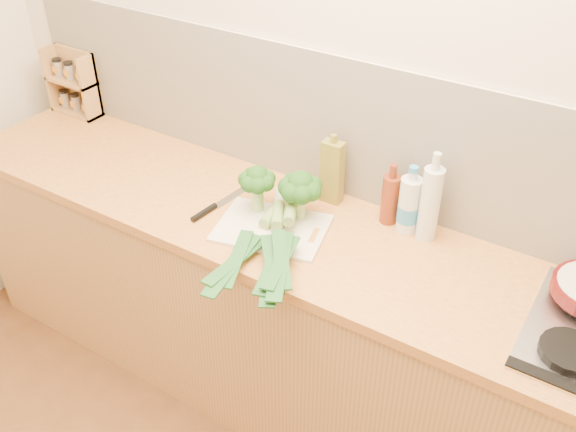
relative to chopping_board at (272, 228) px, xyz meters
name	(u,v)px	position (x,y,z in m)	size (l,w,h in m)	color
room_shell	(361,134)	(0.16, 0.35, 0.26)	(3.50, 3.50, 3.50)	beige
counter	(315,328)	(0.16, 0.06, -0.46)	(3.20, 0.62, 0.90)	#B3844A
chopping_board	(272,228)	(0.00, 0.00, 0.00)	(0.38, 0.28, 0.01)	beige
broccoli_left	(257,181)	(-0.10, 0.06, 0.13)	(0.13, 0.14, 0.18)	#9DC673
broccoli_right	(300,188)	(0.05, 0.11, 0.13)	(0.16, 0.16, 0.19)	#9DC673
leek_front	(262,226)	(-0.01, -0.04, 0.03)	(0.16, 0.65, 0.04)	white
leek_mid	(276,229)	(0.05, -0.05, 0.05)	(0.35, 0.58, 0.04)	white
leek_back	(288,226)	(0.09, -0.04, 0.06)	(0.31, 0.58, 0.04)	white
chefs_knife	(211,208)	(-0.26, -0.02, 0.00)	(0.06, 0.30, 0.02)	silver
spice_rack	(75,86)	(-1.29, 0.30, 0.13)	(0.25, 0.10, 0.30)	tan
oil_tin	(332,172)	(0.09, 0.28, 0.12)	(0.08, 0.05, 0.28)	olive
glass_bottle	(430,203)	(0.48, 0.25, 0.14)	(0.07, 0.07, 0.33)	silver
amber_bottle	(390,198)	(0.33, 0.27, 0.09)	(0.06, 0.06, 0.24)	maroon
water_bottle	(409,206)	(0.40, 0.25, 0.09)	(0.08, 0.08, 0.24)	silver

